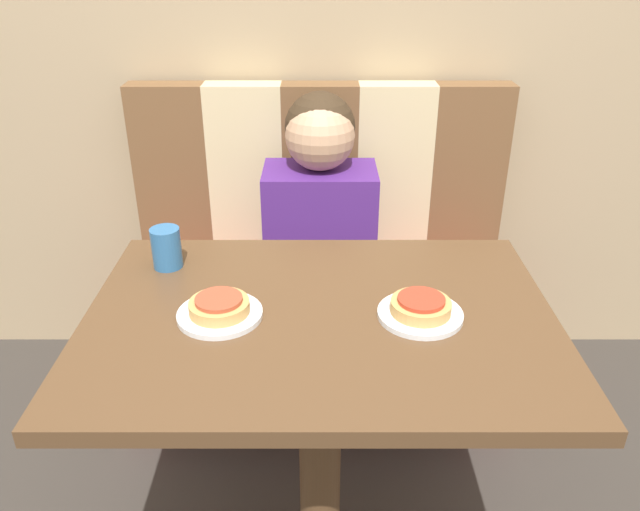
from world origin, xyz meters
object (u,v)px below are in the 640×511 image
Objects in this scene: person at (320,194)px; pizza_left at (219,306)px; drinking_cup at (167,248)px; pizza_right at (421,305)px; plate_left at (220,314)px; plate_right at (420,314)px.

pizza_left is (-0.21, -0.73, 0.04)m from person.
drinking_cup is at bearing -126.15° from person.
person reaches higher than pizza_right.
pizza_right is (0.42, 0.00, 0.00)m from pizza_left.
person is 5.02× the size of pizza_left.
pizza_right is at bearing -73.89° from person.
plate_left is 0.42m from pizza_right.
plate_right is at bearing -0.00° from pizza_left.
pizza_left reaches higher than plate_left.
pizza_left is at bearing 180.00° from plate_right.
person reaches higher than pizza_left.
person reaches higher than plate_right.
person is 0.76m from pizza_right.
plate_right is 1.42× the size of pizza_left.
pizza_left and pizza_right have the same top height.
person is 0.76m from plate_right.
pizza_right reaches higher than plate_left.
plate_right is 1.42× the size of pizza_right.
pizza_left is (0.00, 0.00, 0.02)m from plate_left.
plate_left is 1.42× the size of pizza_right.
pizza_right is (-0.00, 0.00, 0.02)m from plate_right.
pizza_right is (0.21, -0.73, 0.04)m from person.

